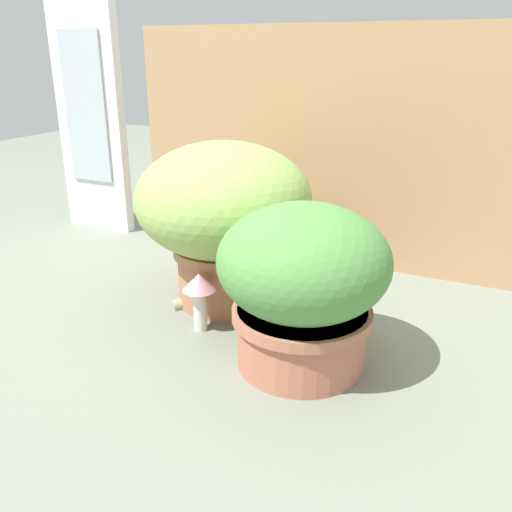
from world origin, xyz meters
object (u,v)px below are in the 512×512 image
(cat, at_px, (256,264))
(mushroom_ornament_pink, at_px, (199,290))
(leafy_planter, at_px, (303,282))
(grass_planter, at_px, (224,212))

(cat, relative_size, mushroom_ornament_pink, 2.35)
(leafy_planter, bearing_deg, mushroom_ornament_pink, 172.46)
(mushroom_ornament_pink, bearing_deg, leafy_planter, -7.54)
(cat, bearing_deg, grass_planter, -172.81)
(grass_planter, height_order, cat, grass_planter)
(grass_planter, xyz_separation_m, leafy_planter, (0.31, -0.21, -0.06))
(cat, xyz_separation_m, mushroom_ornament_pink, (-0.07, -0.19, -0.01))
(leafy_planter, relative_size, cat, 1.03)
(leafy_planter, bearing_deg, cat, 134.01)
(leafy_planter, distance_m, cat, 0.32)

